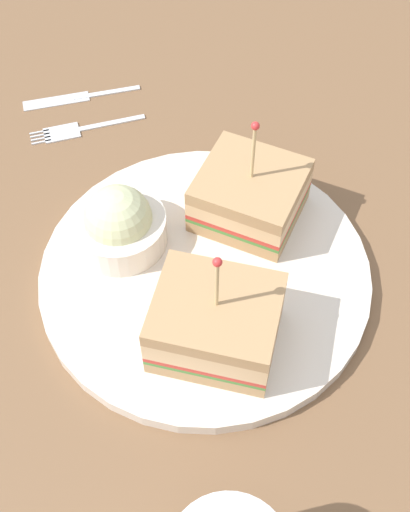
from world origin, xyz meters
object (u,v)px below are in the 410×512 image
(plate, at_px, (205,274))
(fork, at_px, (75,130))
(knife, at_px, (75,97))
(sandwich_half_front, at_px, (250,195))
(sandwich_half_back, at_px, (216,323))
(coleslaw_bowl, at_px, (119,224))

(plate, xyz_separation_m, fork, (0.13, 0.19, -0.00))
(fork, xyz_separation_m, knife, (0.04, 0.02, 0.00))
(sandwich_half_front, bearing_deg, sandwich_half_back, -174.01)
(coleslaw_bowl, xyz_separation_m, knife, (0.17, 0.13, -0.03))
(sandwich_half_front, xyz_separation_m, knife, (0.10, 0.23, -0.04))
(coleslaw_bowl, bearing_deg, plate, -94.31)
(knife, bearing_deg, plate, -129.76)
(fork, bearing_deg, coleslaw_bowl, -139.05)
(plate, distance_m, fork, 0.23)
(plate, xyz_separation_m, sandwich_half_back, (-0.06, -0.03, 0.03))
(plate, bearing_deg, knife, 50.24)
(plate, relative_size, knife, 2.56)
(sandwich_half_front, relative_size, fork, 1.07)
(fork, bearing_deg, plate, -124.56)
(coleslaw_bowl, relative_size, fork, 0.79)
(sandwich_half_front, height_order, fork, sandwich_half_front)
(sandwich_half_back, distance_m, fork, 0.29)
(sandwich_half_front, distance_m, sandwich_half_back, 0.13)
(sandwich_half_back, relative_size, knife, 1.00)
(coleslaw_bowl, relative_size, knife, 0.74)
(plate, xyz_separation_m, sandwich_half_front, (0.07, -0.02, 0.03))
(coleslaw_bowl, distance_m, knife, 0.21)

